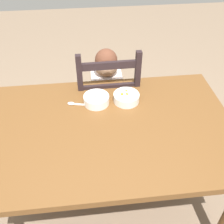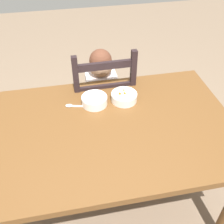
% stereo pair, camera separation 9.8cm
% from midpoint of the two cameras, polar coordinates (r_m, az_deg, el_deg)
% --- Properties ---
extents(ground_plane, '(8.00, 8.00, 0.00)m').
position_cam_midpoint_polar(ground_plane, '(2.14, 1.19, -17.66)').
color(ground_plane, '#7C6752').
extents(dining_table, '(1.42, 0.94, 0.74)m').
position_cam_midpoint_polar(dining_table, '(1.63, 1.50, -5.51)').
color(dining_table, brown).
rests_on(dining_table, ground).
extents(dining_chair, '(0.43, 0.43, 1.00)m').
position_cam_midpoint_polar(dining_chair, '(2.14, 0.34, 0.93)').
color(dining_chair, black).
rests_on(dining_chair, ground).
extents(child_figure, '(0.32, 0.31, 0.94)m').
position_cam_midpoint_polar(child_figure, '(2.04, 0.34, 4.36)').
color(child_figure, white).
rests_on(child_figure, ground).
extents(bowl_of_peas, '(0.16, 0.16, 0.06)m').
position_cam_midpoint_polar(bowl_of_peas, '(1.71, -1.61, 2.59)').
color(bowl_of_peas, white).
rests_on(bowl_of_peas, dining_table).
extents(bowl_of_carrots, '(0.16, 0.16, 0.05)m').
position_cam_midpoint_polar(bowl_of_carrots, '(1.73, 4.62, 2.99)').
color(bowl_of_carrots, white).
rests_on(bowl_of_carrots, dining_table).
extents(spoon, '(0.14, 0.05, 0.01)m').
position_cam_midpoint_polar(spoon, '(1.72, -6.21, 1.67)').
color(spoon, silver).
rests_on(spoon, dining_table).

